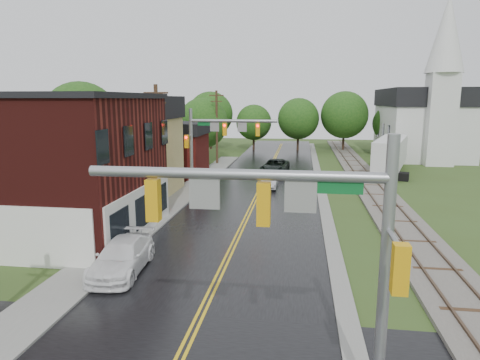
% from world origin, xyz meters
% --- Properties ---
extents(main_road, '(10.00, 90.00, 0.02)m').
position_xyz_m(main_road, '(0.00, 30.00, 0.00)').
color(main_road, black).
rests_on(main_road, ground).
extents(curb_right, '(0.80, 70.00, 0.12)m').
position_xyz_m(curb_right, '(5.40, 35.00, 0.00)').
color(curb_right, gray).
rests_on(curb_right, ground).
extents(sidewalk_left, '(2.40, 50.00, 0.12)m').
position_xyz_m(sidewalk_left, '(-6.20, 25.00, 0.00)').
color(sidewalk_left, gray).
rests_on(sidewalk_left, ground).
extents(brick_building, '(14.30, 10.30, 8.30)m').
position_xyz_m(brick_building, '(-12.48, 15.00, 4.15)').
color(brick_building, '#40100D').
rests_on(brick_building, ground).
extents(yellow_house, '(8.00, 7.00, 6.40)m').
position_xyz_m(yellow_house, '(-11.00, 26.00, 3.20)').
color(yellow_house, tan).
rests_on(yellow_house, ground).
extents(darkred_building, '(7.00, 6.00, 4.40)m').
position_xyz_m(darkred_building, '(-10.00, 35.00, 2.20)').
color(darkred_building, '#3F0F0C').
rests_on(darkred_building, ground).
extents(church, '(10.40, 18.40, 20.00)m').
position_xyz_m(church, '(20.00, 53.74, 5.83)').
color(church, silver).
rests_on(church, ground).
extents(railroad, '(3.20, 80.00, 0.30)m').
position_xyz_m(railroad, '(10.00, 35.00, 0.11)').
color(railroad, '#59544C').
rests_on(railroad, ground).
extents(traffic_signal_near, '(7.34, 0.30, 7.20)m').
position_xyz_m(traffic_signal_near, '(3.47, 2.00, 4.97)').
color(traffic_signal_near, gray).
rests_on(traffic_signal_near, ground).
extents(traffic_signal_far, '(7.34, 0.43, 7.20)m').
position_xyz_m(traffic_signal_far, '(-3.47, 27.00, 4.97)').
color(traffic_signal_far, gray).
rests_on(traffic_signal_far, ground).
extents(utility_pole_b, '(1.80, 0.28, 9.00)m').
position_xyz_m(utility_pole_b, '(-6.80, 22.00, 4.72)').
color(utility_pole_b, '#382616').
rests_on(utility_pole_b, ground).
extents(utility_pole_c, '(1.80, 0.28, 9.00)m').
position_xyz_m(utility_pole_c, '(-6.80, 44.00, 4.72)').
color(utility_pole_c, '#382616').
rests_on(utility_pole_c, ground).
extents(tree_left_b, '(7.60, 7.60, 9.69)m').
position_xyz_m(tree_left_b, '(-17.85, 31.90, 5.72)').
color(tree_left_b, black).
rests_on(tree_left_b, ground).
extents(tree_left_c, '(6.00, 6.00, 7.65)m').
position_xyz_m(tree_left_c, '(-13.85, 39.90, 4.51)').
color(tree_left_c, black).
rests_on(tree_left_c, ground).
extents(tree_left_e, '(6.40, 6.40, 8.16)m').
position_xyz_m(tree_left_e, '(-8.85, 45.90, 4.81)').
color(tree_left_e, black).
rests_on(tree_left_e, ground).
extents(suv_dark, '(3.16, 5.79, 1.54)m').
position_xyz_m(suv_dark, '(0.80, 37.94, 0.77)').
color(suv_dark, black).
rests_on(suv_dark, ground).
extents(sedan_silver, '(1.38, 3.91, 1.29)m').
position_xyz_m(sedan_silver, '(0.80, 30.28, 0.64)').
color(sedan_silver, '#B7B8BD').
rests_on(sedan_silver, ground).
extents(pickup_white, '(2.44, 5.26, 1.49)m').
position_xyz_m(pickup_white, '(-4.54, 10.00, 0.74)').
color(pickup_white, white).
rests_on(pickup_white, ground).
extents(semi_trailer, '(5.86, 12.14, 3.78)m').
position_xyz_m(semi_trailer, '(13.24, 40.25, 2.25)').
color(semi_trailer, black).
rests_on(semi_trailer, ground).
extents(construction_barrel, '(0.71, 0.71, 1.13)m').
position_xyz_m(construction_barrel, '(-4.86, 10.00, 0.57)').
color(construction_barrel, '#F82B0B').
rests_on(construction_barrel, ground).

